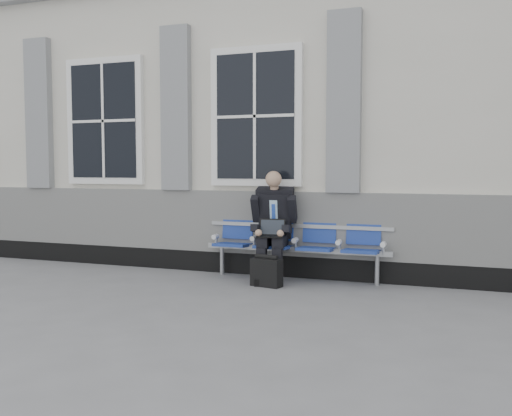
% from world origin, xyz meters
% --- Properties ---
extents(ground, '(70.00, 70.00, 0.00)m').
position_xyz_m(ground, '(0.00, 0.00, 0.00)').
color(ground, slate).
rests_on(ground, ground).
extents(station_building, '(14.40, 4.40, 4.49)m').
position_xyz_m(station_building, '(-0.02, 3.47, 2.22)').
color(station_building, beige).
rests_on(station_building, ground).
extents(bench, '(2.60, 0.47, 0.91)m').
position_xyz_m(bench, '(0.99, 1.32, 0.55)').
color(bench, '#9EA0A3').
rests_on(bench, ground).
extents(businessman, '(0.64, 0.86, 1.49)m').
position_xyz_m(businessman, '(0.70, 1.18, 0.80)').
color(businessman, black).
rests_on(businessman, ground).
extents(briefcase, '(0.43, 0.25, 0.42)m').
position_xyz_m(briefcase, '(0.75, 0.75, 0.19)').
color(briefcase, black).
rests_on(briefcase, ground).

